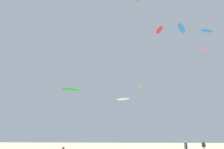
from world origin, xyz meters
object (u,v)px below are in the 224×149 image
object	(u,v)px
kite_aloft_3	(159,30)
person_left	(204,146)
kite_aloft_1	(182,28)
kite_aloft_2	(206,31)
kite_aloft_9	(203,49)
person_midground	(186,147)
kite_aloft_7	(141,86)
kite_aloft_4	(72,90)
kite_aloft_0	(123,99)

from	to	relation	value
kite_aloft_3	person_left	bearing A→B (deg)	-75.24
person_left	kite_aloft_1	bearing A→B (deg)	-162.00
kite_aloft_2	kite_aloft_3	size ratio (longest dim) A/B	0.80
kite_aloft_9	person_midground	bearing A→B (deg)	-125.49
kite_aloft_3	person_midground	bearing A→B (deg)	-92.50
kite_aloft_9	kite_aloft_7	bearing A→B (deg)	158.99
person_left	kite_aloft_3	xyz separation A→B (m)	(-3.03, 11.50, 24.90)
person_midground	kite_aloft_1	bearing A→B (deg)	-72.26
kite_aloft_4	person_left	bearing A→B (deg)	-25.40
person_left	kite_aloft_4	distance (m)	27.36
person_left	kite_aloft_0	bearing A→B (deg)	-121.73
person_left	kite_aloft_3	distance (m)	27.60
kite_aloft_0	kite_aloft_1	world-z (taller)	kite_aloft_1
kite_aloft_2	kite_aloft_9	size ratio (longest dim) A/B	1.37
kite_aloft_2	kite_aloft_7	distance (m)	18.30
kite_aloft_2	kite_aloft_7	bearing A→B (deg)	173.27
kite_aloft_4	kite_aloft_9	world-z (taller)	kite_aloft_9
kite_aloft_7	kite_aloft_3	bearing A→B (deg)	11.34
person_midground	kite_aloft_7	world-z (taller)	kite_aloft_7
person_midground	kite_aloft_1	xyz separation A→B (m)	(3.52, 8.58, 20.76)
kite_aloft_4	kite_aloft_3	bearing A→B (deg)	2.19
kite_aloft_4	kite_aloft_9	xyz separation A→B (m)	(26.62, -4.76, 6.57)
kite_aloft_3	kite_aloft_9	world-z (taller)	kite_aloft_3
person_left	kite_aloft_4	world-z (taller)	kite_aloft_4
kite_aloft_1	kite_aloft_4	size ratio (longest dim) A/B	1.03
kite_aloft_7	kite_aloft_1	bearing A→B (deg)	-41.71
kite_aloft_4	kite_aloft_1	bearing A→B (deg)	-17.35
kite_aloft_2	kite_aloft_4	size ratio (longest dim) A/B	0.71
person_left	kite_aloft_7	distance (m)	17.39
person_left	kite_aloft_3	world-z (taller)	kite_aloft_3
kite_aloft_4	kite_aloft_0	bearing A→B (deg)	8.11
kite_aloft_3	kite_aloft_7	world-z (taller)	kite_aloft_3
person_midground	kite_aloft_9	xyz separation A→B (m)	(7.72, 10.83, 17.43)
person_left	kite_aloft_7	world-z (taller)	kite_aloft_7
kite_aloft_2	kite_aloft_0	bearing A→B (deg)	169.24
kite_aloft_0	kite_aloft_4	xyz separation A→B (m)	(-10.89, -1.55, 1.95)
kite_aloft_7	kite_aloft_9	world-z (taller)	kite_aloft_9
kite_aloft_3	kite_aloft_9	xyz separation A→B (m)	(7.01, -5.51, -7.37)
person_midground	kite_aloft_7	size ratio (longest dim) A/B	0.82
kite_aloft_0	person_left	bearing A→B (deg)	-46.30
kite_aloft_7	kite_aloft_9	distance (m)	14.07
person_left	kite_aloft_2	xyz separation A→B (m)	(6.35, 8.86, 22.81)
person_left	kite_aloft_4	bearing A→B (deg)	-100.83
person_left	kite_aloft_0	size ratio (longest dim) A/B	0.51
person_left	kite_aloft_9	size ratio (longest dim) A/B	0.72
person_left	kite_aloft_2	distance (m)	25.29
person_midground	kite_aloft_4	xyz separation A→B (m)	(-18.90, 15.59, 10.86)
kite_aloft_2	kite_aloft_9	xyz separation A→B (m)	(-2.38, -2.87, -5.29)
kite_aloft_7	kite_aloft_2	bearing A→B (deg)	-6.73
kite_aloft_2	kite_aloft_3	bearing A→B (deg)	164.29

